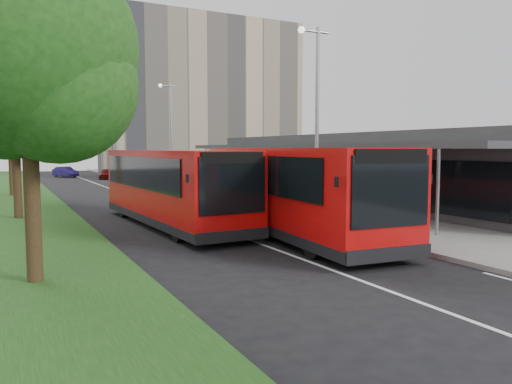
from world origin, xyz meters
TOP-DOWN VIEW (x-y plane):
  - ground at (0.00, 0.00)m, footprint 120.00×120.00m
  - pavement at (6.00, 20.00)m, footprint 5.00×80.00m
  - grass_verge at (-7.00, 20.00)m, footprint 5.00×80.00m
  - lane_centre_line at (0.00, 15.00)m, footprint 0.12×70.00m
  - kerb_dashes at (3.30, 19.00)m, footprint 0.12×56.00m
  - office_block at (14.00, 42.00)m, footprint 22.00×12.00m
  - station_building at (10.86, 8.00)m, footprint 7.70×26.00m
  - tree_near at (-7.01, -2.95)m, footprint 4.95×4.95m
  - tree_mid at (-7.01, 9.05)m, footprint 4.81×4.81m
  - tree_far at (-7.01, 21.05)m, footprint 4.75×4.75m
  - lamp_post_near at (4.12, 2.00)m, footprint 1.44×0.28m
  - lamp_post_far at (4.12, 22.00)m, footprint 1.44×0.28m
  - bus_main at (1.76, -0.09)m, footprint 3.72×11.46m
  - bus_second at (-1.38, 4.19)m, footprint 3.29×11.07m
  - litter_bin at (5.78, 9.18)m, footprint 0.47×0.47m
  - bollard at (5.05, 17.49)m, footprint 0.20×0.20m
  - car_near at (2.11, 37.89)m, footprint 2.03×3.45m
  - car_far at (-1.30, 43.29)m, footprint 2.60×3.76m

SIDE VIEW (x-z plane):
  - ground at x=0.00m, z-range 0.00..0.00m
  - kerb_dashes at x=3.30m, z-range 0.00..0.01m
  - lane_centre_line at x=0.00m, z-range 0.00..0.01m
  - grass_verge at x=-7.00m, z-range 0.00..0.10m
  - pavement at x=6.00m, z-range 0.00..0.15m
  - car_near at x=2.11m, z-range 0.00..1.10m
  - litter_bin at x=5.78m, z-range 0.15..0.98m
  - car_far at x=-1.30m, z-range 0.00..1.17m
  - bollard at x=5.05m, z-range 0.15..1.17m
  - bus_second at x=-1.38m, z-range 0.04..3.14m
  - bus_main at x=1.76m, z-range 0.04..3.24m
  - station_building at x=10.86m, z-range 0.04..4.04m
  - lamp_post_near at x=4.12m, z-range 0.72..8.72m
  - lamp_post_far at x=4.12m, z-range 0.72..8.72m
  - tree_far at x=-7.01m, z-range 1.11..8.75m
  - tree_mid at x=-7.01m, z-range 1.13..8.86m
  - tree_near at x=-7.01m, z-range 1.16..9.11m
  - office_block at x=14.00m, z-range 0.00..18.00m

